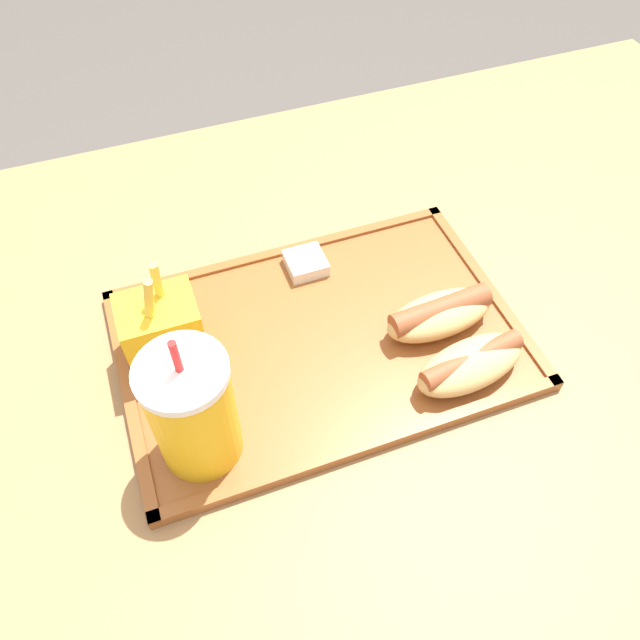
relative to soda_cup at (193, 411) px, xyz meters
name	(u,v)px	position (x,y,z in m)	size (l,w,h in m)	color
ground_plane	(329,579)	(-0.16, -0.05, -0.84)	(8.00, 8.00, 0.00)	#4C4742
dining_table	(332,506)	(-0.16, -0.05, -0.46)	(1.49, 0.95, 0.76)	olive
food_tray	(320,340)	(-0.15, -0.08, -0.07)	(0.43, 0.29, 0.01)	brown
soda_cup	(193,411)	(0.00, 0.00, 0.00)	(0.08, 0.08, 0.16)	gold
hot_dog_far	(471,364)	(-0.28, 0.02, -0.04)	(0.13, 0.07, 0.04)	tan
hot_dog_near	(440,314)	(-0.28, -0.05, -0.04)	(0.13, 0.06, 0.04)	tan
fries_carton	(162,329)	(0.01, -0.12, -0.03)	(0.08, 0.06, 0.12)	gold
sauce_cup_mayo	(306,263)	(-0.17, -0.19, -0.06)	(0.04, 0.04, 0.02)	silver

